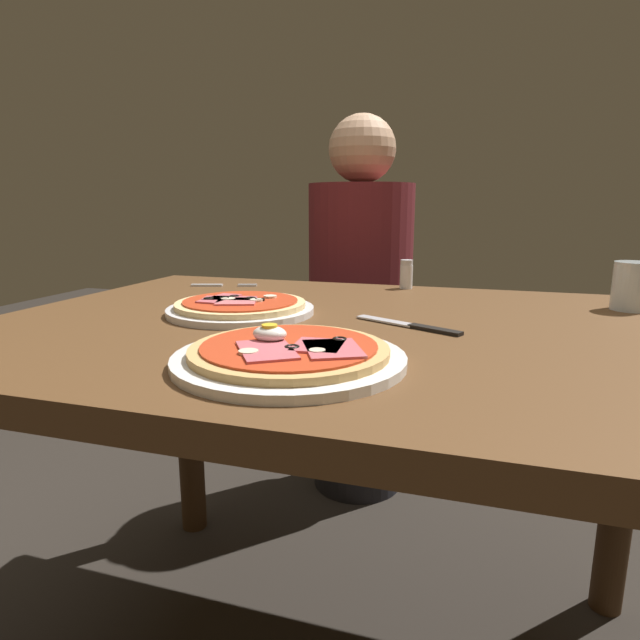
% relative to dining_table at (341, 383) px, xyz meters
% --- Properties ---
extents(dining_table, '(1.20, 0.88, 0.73)m').
position_rel_dining_table_xyz_m(dining_table, '(0.00, 0.00, 0.00)').
color(dining_table, brown).
rests_on(dining_table, ground).
extents(pizza_foreground, '(0.29, 0.29, 0.05)m').
position_rel_dining_table_xyz_m(pizza_foreground, '(0.00, -0.25, 0.12)').
color(pizza_foreground, white).
rests_on(pizza_foreground, dining_table).
extents(pizza_across_left, '(0.26, 0.26, 0.03)m').
position_rel_dining_table_xyz_m(pizza_across_left, '(-0.19, 0.02, 0.12)').
color(pizza_across_left, white).
rests_on(pizza_across_left, dining_table).
extents(water_glass_near, '(0.07, 0.07, 0.09)m').
position_rel_dining_table_xyz_m(water_glass_near, '(0.49, 0.26, 0.15)').
color(water_glass_near, silver).
rests_on(water_glass_near, dining_table).
extents(fork, '(0.16, 0.06, 0.00)m').
position_rel_dining_table_xyz_m(fork, '(-0.39, 0.30, 0.11)').
color(fork, silver).
rests_on(fork, dining_table).
extents(knife, '(0.18, 0.10, 0.01)m').
position_rel_dining_table_xyz_m(knife, '(0.12, -0.00, 0.11)').
color(knife, silver).
rests_on(knife, dining_table).
extents(salt_shaker, '(0.03, 0.03, 0.07)m').
position_rel_dining_table_xyz_m(salt_shaker, '(0.05, 0.40, 0.14)').
color(salt_shaker, white).
rests_on(salt_shaker, dining_table).
extents(diner_person, '(0.32, 0.32, 1.18)m').
position_rel_dining_table_xyz_m(diner_person, '(-0.15, 0.77, -0.06)').
color(diner_person, black).
rests_on(diner_person, ground).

